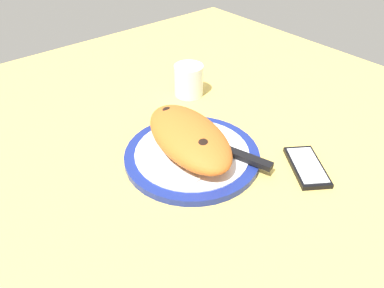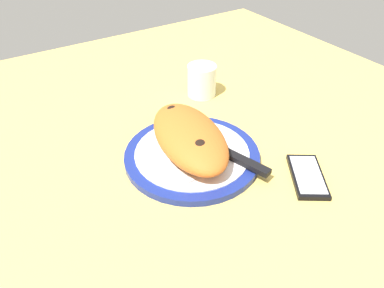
# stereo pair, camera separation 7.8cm
# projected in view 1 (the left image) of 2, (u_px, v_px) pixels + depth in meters

# --- Properties ---
(ground_plane) EXTENTS (1.50, 1.50, 0.03)m
(ground_plane) POSITION_uv_depth(u_px,v_px,m) (192.00, 164.00, 0.81)
(ground_plane) COLOR #DBB756
(plate) EXTENTS (0.29, 0.29, 0.02)m
(plate) POSITION_uv_depth(u_px,v_px,m) (192.00, 155.00, 0.79)
(plate) COLOR navy
(plate) RESTS_ON ground_plane
(calzone) EXTENTS (0.28, 0.18, 0.07)m
(calzone) POSITION_uv_depth(u_px,v_px,m) (189.00, 137.00, 0.77)
(calzone) COLOR #C16023
(calzone) RESTS_ON plate
(fork) EXTENTS (0.15, 0.03, 0.00)m
(fork) POSITION_uv_depth(u_px,v_px,m) (175.00, 167.00, 0.74)
(fork) COLOR silver
(fork) RESTS_ON plate
(knife) EXTENTS (0.23, 0.08, 0.01)m
(knife) POSITION_uv_depth(u_px,v_px,m) (236.00, 154.00, 0.77)
(knife) COLOR silver
(knife) RESTS_ON plate
(smartphone) EXTENTS (0.14, 0.12, 0.01)m
(smartphone) POSITION_uv_depth(u_px,v_px,m) (307.00, 167.00, 0.77)
(smartphone) COLOR black
(smartphone) RESTS_ON ground_plane
(water_glass) EXTENTS (0.08, 0.08, 0.08)m
(water_glass) POSITION_uv_depth(u_px,v_px,m) (189.00, 82.00, 1.00)
(water_glass) COLOR silver
(water_glass) RESTS_ON ground_plane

